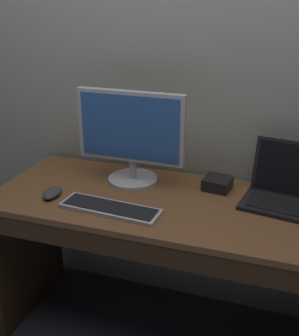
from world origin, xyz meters
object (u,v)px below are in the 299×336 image
external_monitor (131,136)px  external_drive_box (217,183)px  laptop_black (288,191)px  computer_mouse (52,193)px  wired_keyboard (110,208)px

external_monitor → external_drive_box: bearing=8.8°
laptop_black → computer_mouse: bearing=-165.4°
external_drive_box → wired_keyboard: bearing=-138.0°
external_monitor → computer_mouse: (-0.28, -0.24, -0.21)m
laptop_black → computer_mouse: (-0.97, -0.25, -0.04)m
wired_keyboard → computer_mouse: size_ratio=3.47×
laptop_black → computer_mouse: laptop_black is taller
laptop_black → external_drive_box: laptop_black is taller
external_monitor → laptop_black: bearing=0.8°
computer_mouse → wired_keyboard: bearing=-12.0°
computer_mouse → external_drive_box: external_drive_box is taller
wired_keyboard → external_drive_box: 0.51m
external_drive_box → computer_mouse: bearing=-155.7°
wired_keyboard → computer_mouse: bearing=172.5°
laptop_black → external_drive_box: 0.31m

